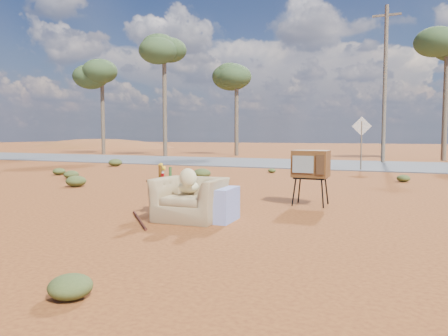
% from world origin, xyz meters
% --- Properties ---
extents(ground, '(140.00, 140.00, 0.00)m').
position_xyz_m(ground, '(0.00, 0.00, 0.00)').
color(ground, '#974F1E').
rests_on(ground, ground).
extents(highway, '(140.00, 7.00, 0.04)m').
position_xyz_m(highway, '(0.00, 15.00, 0.02)').
color(highway, '#565659').
rests_on(highway, ground).
extents(dirt_mound, '(26.00, 18.00, 2.00)m').
position_xyz_m(dirt_mound, '(-30.00, 34.00, 0.00)').
color(dirt_mound, brown).
rests_on(dirt_mound, ground).
extents(armchair, '(1.33, 0.89, 0.97)m').
position_xyz_m(armchair, '(0.10, 0.05, 0.45)').
color(armchair, '#90774F').
rests_on(armchair, ground).
extents(tv_unit, '(0.71, 0.57, 1.13)m').
position_xyz_m(tv_unit, '(1.54, 2.40, 0.84)').
color(tv_unit, black).
rests_on(tv_unit, ground).
extents(side_table, '(0.49, 0.49, 0.91)m').
position_xyz_m(side_table, '(-0.71, 0.32, 0.66)').
color(side_table, '#3C2815').
rests_on(side_table, ground).
extents(rusty_bar, '(1.09, 1.21, 0.04)m').
position_xyz_m(rusty_bar, '(-0.74, -0.40, 0.02)').
color(rusty_bar, '#491D13').
rests_on(rusty_bar, ground).
extents(road_sign, '(0.78, 0.06, 2.19)m').
position_xyz_m(road_sign, '(1.50, 12.00, 1.50)').
color(road_sign, brown).
rests_on(road_sign, ground).
extents(eucalyptus_far_left, '(3.20, 3.20, 7.10)m').
position_xyz_m(eucalyptus_far_left, '(-18.00, 20.00, 5.94)').
color(eucalyptus_far_left, brown).
rests_on(eucalyptus_far_left, ground).
extents(eucalyptus_left, '(3.20, 3.20, 8.10)m').
position_xyz_m(eucalyptus_left, '(-12.00, 19.00, 6.92)').
color(eucalyptus_left, brown).
rests_on(eucalyptus_left, ground).
extents(eucalyptus_near_left, '(3.20, 3.20, 6.60)m').
position_xyz_m(eucalyptus_near_left, '(-8.00, 22.00, 5.45)').
color(eucalyptus_near_left, brown).
rests_on(eucalyptus_near_left, ground).
extents(eucalyptus_center, '(3.20, 3.20, 7.60)m').
position_xyz_m(eucalyptus_center, '(5.00, 21.00, 6.43)').
color(eucalyptus_center, brown).
rests_on(eucalyptus_center, ground).
extents(utility_pole_center, '(1.40, 0.20, 8.00)m').
position_xyz_m(utility_pole_center, '(2.00, 17.50, 4.15)').
color(utility_pole_center, brown).
rests_on(utility_pole_center, ground).
extents(scrub_patch, '(17.49, 8.07, 0.33)m').
position_xyz_m(scrub_patch, '(-0.82, 4.41, 0.14)').
color(scrub_patch, '#485023').
rests_on(scrub_patch, ground).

